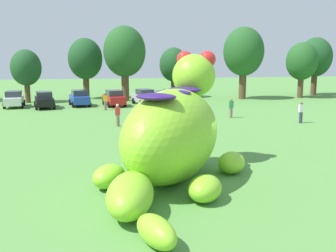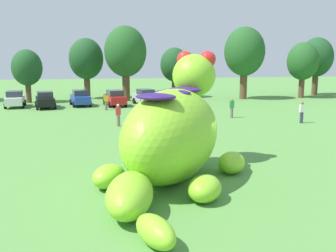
% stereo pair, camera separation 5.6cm
% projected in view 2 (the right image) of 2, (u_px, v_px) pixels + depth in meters
% --- Properties ---
extents(ground_plane, '(160.00, 160.00, 0.00)m').
position_uv_depth(ground_plane, '(192.00, 175.00, 17.17)').
color(ground_plane, '#568E42').
extents(giant_inflatable_creature, '(7.44, 10.69, 5.50)m').
position_uv_depth(giant_inflatable_creature, '(172.00, 134.00, 16.16)').
color(giant_inflatable_creature, '#8CD12D').
rests_on(giant_inflatable_creature, ground).
extents(car_white, '(2.25, 4.25, 1.72)m').
position_uv_depth(car_white, '(15.00, 99.00, 40.34)').
color(car_white, white).
rests_on(car_white, ground).
extents(car_black, '(2.50, 4.35, 1.72)m').
position_uv_depth(car_black, '(45.00, 100.00, 39.62)').
color(car_black, black).
rests_on(car_black, ground).
extents(car_blue, '(2.49, 4.34, 1.72)m').
position_uv_depth(car_blue, '(80.00, 98.00, 41.49)').
color(car_blue, '#2347B7').
rests_on(car_blue, ground).
extents(car_red, '(2.50, 4.34, 1.72)m').
position_uv_depth(car_red, '(115.00, 98.00, 41.36)').
color(car_red, red).
rests_on(car_red, ground).
extents(car_silver, '(2.62, 4.38, 1.72)m').
position_uv_depth(car_silver, '(145.00, 97.00, 42.63)').
color(car_silver, '#B7BABF').
rests_on(car_silver, ground).
extents(car_yellow, '(2.41, 4.31, 1.72)m').
position_uv_depth(car_yellow, '(172.00, 97.00, 42.13)').
color(car_yellow, yellow).
rests_on(car_yellow, ground).
extents(tree_mid_left, '(3.43, 3.43, 6.09)m').
position_uv_depth(tree_mid_left, '(27.00, 68.00, 43.84)').
color(tree_mid_left, brown).
rests_on(tree_mid_left, ground).
extents(tree_centre_left, '(4.26, 4.26, 7.57)m').
position_uv_depth(tree_centre_left, '(86.00, 59.00, 48.06)').
color(tree_centre_left, brown).
rests_on(tree_centre_left, ground).
extents(tree_centre, '(5.00, 5.00, 8.87)m').
position_uv_depth(tree_centre, '(125.00, 52.00, 45.48)').
color(tree_centre, brown).
rests_on(tree_centre, ground).
extents(tree_centre_right, '(3.63, 3.63, 6.44)m').
position_uv_depth(tree_centre_right, '(174.00, 65.00, 49.50)').
color(tree_centre_right, brown).
rests_on(tree_centre_right, ground).
extents(tree_mid_right, '(5.02, 5.02, 8.91)m').
position_uv_depth(tree_mid_right, '(245.00, 52.00, 47.55)').
color(tree_mid_right, brown).
rests_on(tree_mid_right, ground).
extents(tree_right, '(4.00, 4.00, 7.10)m').
position_uv_depth(tree_right, '(303.00, 62.00, 49.13)').
color(tree_right, brown).
rests_on(tree_right, ground).
extents(tree_far_right, '(4.44, 4.44, 7.88)m').
position_uv_depth(tree_far_right, '(317.00, 58.00, 52.62)').
color(tree_far_right, brown).
rests_on(tree_far_right, ground).
extents(spectator_near_inflatable, '(0.38, 0.26, 1.71)m').
position_uv_depth(spectator_near_inflatable, '(232.00, 108.00, 33.21)').
color(spectator_near_inflatable, '#726656').
rests_on(spectator_near_inflatable, ground).
extents(spectator_mid_field, '(0.38, 0.26, 1.71)m').
position_uv_depth(spectator_mid_field, '(302.00, 113.00, 30.55)').
color(spectator_mid_field, '#2D334C').
rests_on(spectator_mid_field, ground).
extents(spectator_by_cars, '(0.38, 0.26, 1.71)m').
position_uv_depth(spectator_by_cars, '(118.00, 115.00, 29.15)').
color(spectator_by_cars, '#726656').
rests_on(spectator_by_cars, ground).
extents(spectator_wandering, '(0.38, 0.26, 1.71)m').
position_uv_depth(spectator_wandering, '(106.00, 102.00, 38.02)').
color(spectator_wandering, '#726656').
rests_on(spectator_wandering, ground).
extents(spectator_far_side, '(0.38, 0.26, 1.71)m').
position_uv_depth(spectator_far_side, '(150.00, 111.00, 31.67)').
color(spectator_far_side, '#726656').
rests_on(spectator_far_side, ground).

